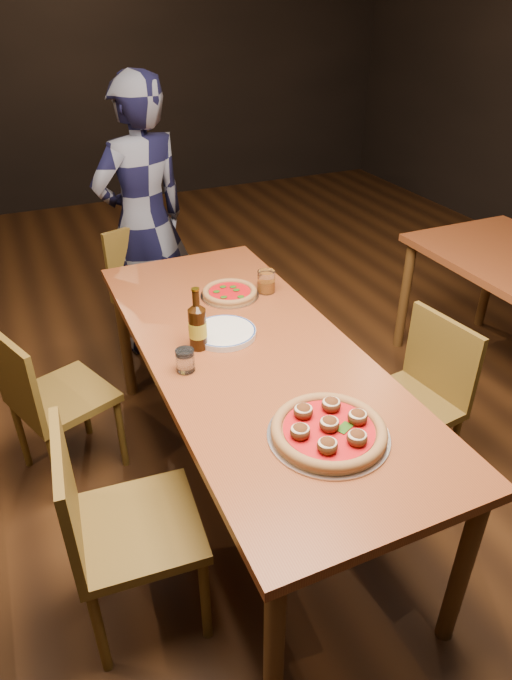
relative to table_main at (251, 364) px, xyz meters
name	(u,v)px	position (x,y,z in m)	size (l,w,h in m)	color
ground	(252,484)	(0.00, 0.00, -0.68)	(9.00, 9.00, 0.00)	black
room_shell	(249,34)	(0.00, 0.00, 1.18)	(9.00, 9.00, 9.00)	black
table_main	(251,364)	(0.00, 0.00, 0.00)	(0.80, 2.00, 0.75)	brown
chair_main_nw	(137,526)	(-0.59, -0.41, -0.24)	(0.41, 0.41, 0.88)	brown
chair_main_sw	(63,396)	(-0.72, 0.47, -0.26)	(0.39, 0.39, 0.83)	brown
chair_main_e	(406,404)	(0.65, -0.21, -0.26)	(0.39, 0.39, 0.83)	brown
chair_end	(159,299)	(-0.08, 1.18, -0.24)	(0.40, 0.40, 0.87)	brown
pizza_meatball	(329,430)	(0.02, -0.58, 0.10)	(0.39, 0.39, 0.07)	#B7B7BF
pizza_margherita	(230,293)	(0.09, 0.46, 0.09)	(0.27, 0.27, 0.04)	#B7B7BF
plate_stack	(224,333)	(-0.06, 0.14, 0.08)	(0.27, 0.27, 0.03)	white
beer_bottle	(198,328)	(-0.19, 0.10, 0.16)	(0.07, 0.07, 0.26)	black
water_glass	(185,360)	(-0.28, -0.04, 0.12)	(0.07, 0.07, 0.09)	white
amber_glass	(266,282)	(0.27, 0.44, 0.12)	(0.08, 0.08, 0.10)	#AF5B13
diner	(144,222)	(-0.06, 1.41, 0.14)	(0.60, 0.39, 1.64)	black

